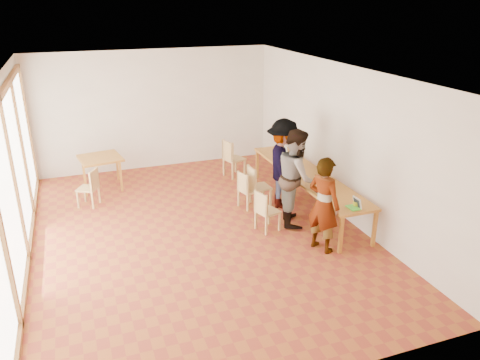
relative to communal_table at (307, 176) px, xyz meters
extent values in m
plane|color=maroon|center=(-2.50, -0.36, -0.70)|extent=(8.00, 8.00, 0.00)
cube|color=beige|center=(-2.50, 3.64, 0.80)|extent=(6.00, 0.10, 3.00)
cube|color=beige|center=(-2.50, -4.36, 0.80)|extent=(6.00, 0.10, 3.00)
cube|color=beige|center=(0.50, -0.36, 0.80)|extent=(0.10, 8.00, 3.00)
cube|color=white|center=(-5.46, -0.36, 0.80)|extent=(0.10, 8.00, 3.00)
cube|color=white|center=(-2.50, -0.36, 2.32)|extent=(6.00, 8.00, 0.04)
cube|color=#A76D25|center=(0.00, 0.00, 0.02)|extent=(0.80, 4.00, 0.05)
cube|color=#A76D25|center=(-0.34, -1.94, -0.35)|extent=(0.06, 0.06, 0.70)
cube|color=#A76D25|center=(-0.34, 1.94, -0.35)|extent=(0.06, 0.06, 0.70)
cube|color=#A76D25|center=(0.34, -1.94, -0.35)|extent=(0.06, 0.06, 0.70)
cube|color=#A76D25|center=(0.34, 1.94, -0.35)|extent=(0.06, 0.06, 0.70)
cube|color=#A76D25|center=(-3.97, 2.57, 0.02)|extent=(0.90, 0.90, 0.05)
cube|color=#A76D25|center=(-4.36, 2.18, -0.35)|extent=(0.05, 0.05, 0.70)
cube|color=#A76D25|center=(-4.36, 2.96, -0.35)|extent=(0.05, 0.05, 0.70)
cube|color=#A76D25|center=(-3.58, 2.18, -0.35)|extent=(0.05, 0.05, 0.70)
cube|color=#A76D25|center=(-3.58, 2.96, -0.35)|extent=(0.05, 0.05, 0.70)
cube|color=tan|center=(-1.18, -0.70, -0.32)|extent=(0.46, 0.46, 0.04)
cube|color=tan|center=(-1.34, -0.75, -0.10)|extent=(0.14, 0.37, 0.39)
cube|color=tan|center=(-1.14, 0.39, -0.32)|extent=(0.46, 0.46, 0.04)
cube|color=tan|center=(-1.30, 0.35, -0.11)|extent=(0.14, 0.37, 0.39)
cube|color=tan|center=(-0.91, 0.38, -0.28)|extent=(0.44, 0.44, 0.04)
cube|color=tan|center=(-1.10, 0.37, -0.04)|extent=(0.07, 0.42, 0.44)
cube|color=tan|center=(-0.83, 2.25, -0.26)|extent=(0.54, 0.54, 0.04)
cube|color=tan|center=(-1.01, 2.19, -0.01)|extent=(0.17, 0.42, 0.45)
cube|color=tan|center=(-4.33, 1.63, -0.31)|extent=(0.52, 0.52, 0.04)
cube|color=tan|center=(-4.18, 1.55, -0.09)|extent=(0.21, 0.35, 0.40)
imported|color=gray|center=(-0.58, -1.70, 0.15)|extent=(0.63, 0.74, 1.71)
imported|color=gray|center=(-0.53, -0.55, 0.24)|extent=(0.98, 1.10, 1.89)
imported|color=gray|center=(-0.46, 0.22, 0.24)|extent=(1.09, 1.39, 1.89)
cube|color=#4AD136|center=(-0.05, -1.80, 0.06)|extent=(0.17, 0.24, 0.02)
cube|color=white|center=(0.03, -1.80, 0.14)|extent=(0.08, 0.21, 0.19)
cube|color=#4AD136|center=(-0.02, -0.60, 0.06)|extent=(0.24, 0.28, 0.02)
cube|color=white|center=(0.06, -0.57, 0.14)|extent=(0.14, 0.22, 0.19)
cube|color=#4AD136|center=(0.02, 1.34, 0.06)|extent=(0.22, 0.27, 0.03)
cube|color=white|center=(0.10, 1.36, 0.15)|extent=(0.11, 0.23, 0.20)
imported|color=yellow|center=(0.04, -1.76, 0.10)|extent=(0.17, 0.17, 0.10)
cylinder|color=#1B8138|center=(0.24, 1.03, 0.19)|extent=(0.07, 0.07, 0.28)
cylinder|color=silver|center=(0.02, 1.04, 0.09)|extent=(0.07, 0.07, 0.09)
cylinder|color=white|center=(0.02, 0.72, 0.08)|extent=(0.08, 0.08, 0.06)
cube|color=#DF327E|center=(0.04, 1.56, 0.05)|extent=(0.05, 0.10, 0.01)
cube|color=black|center=(-0.24, -1.02, 0.09)|extent=(0.16, 0.26, 0.09)
camera|label=1|loc=(-4.40, -8.07, 3.47)|focal=35.00mm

